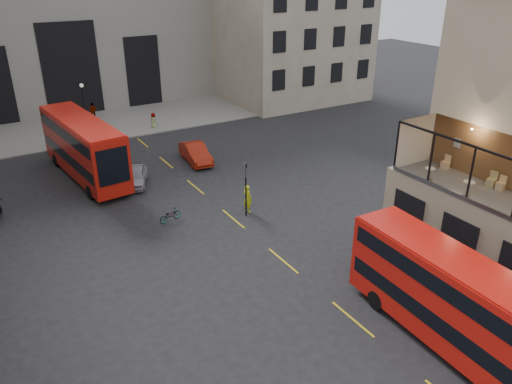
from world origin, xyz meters
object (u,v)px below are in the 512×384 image
pedestrian_d (153,121)px  cafe_table_far (430,172)px  street_lamp_b (86,114)px  cafe_chair_b (500,185)px  bus_near (455,299)px  car_a (136,177)px  traffic_light_near (246,183)px  car_b (196,153)px  pedestrian_b (97,140)px  cafe_table_mid (469,186)px  cyclist (247,199)px  bicycle (170,215)px  cafe_chair_d (445,164)px  cafe_chair_c (491,182)px  pedestrian_c (93,111)px  bus_far (83,145)px

pedestrian_d → cafe_table_far: size_ratio=2.35×
street_lamp_b → cafe_chair_b: (13.66, -34.04, 2.44)m
bus_near → car_a: (-6.18, 24.27, -1.77)m
traffic_light_near → car_b: size_ratio=0.80×
street_lamp_b → pedestrian_d: street_lamp_b is taller
traffic_light_near → pedestrian_b: bearing=105.6°
cafe_chair_b → pedestrian_d: bearing=101.8°
cafe_table_mid → street_lamp_b: bearing=109.1°
cyclist → cafe_chair_b: (8.30, -12.48, 3.85)m
bicycle → cafe_chair_d: (13.27, -10.41, 4.42)m
pedestrian_b → cafe_chair_d: size_ratio=2.19×
pedestrian_d → pedestrian_b: bearing=78.7°
bicycle → cafe_chair_c: bearing=-149.6°
street_lamp_b → cyclist: bearing=-76.0°
traffic_light_near → cafe_chair_c: 14.59m
car_b → cafe_chair_b: cafe_chair_b is taller
pedestrian_c → cyclist: bearing=97.3°
cafe_table_far → street_lamp_b: bearing=110.2°
car_b → bus_near: bearing=-83.7°
bicycle → cafe_chair_b: size_ratio=2.09×
bicycle → car_a: bearing=-14.4°
cafe_table_mid → cafe_chair_c: size_ratio=0.84×
cafe_chair_b → car_a: bearing=122.6°
pedestrian_b → cafe_table_far: 30.05m
traffic_light_near → pedestrian_d: 21.99m
pedestrian_b → car_a: bearing=-123.0°
car_a → pedestrian_d: size_ratio=2.44×
pedestrian_b → cafe_table_far: cafe_table_far is taller
bus_near → bicycle: size_ratio=6.74×
pedestrian_b → cafe_chair_c: cafe_chair_c is taller
car_a → cafe_chair_b: bearing=-32.4°
bus_far → cafe_chair_b: (16.19, -24.28, 2.16)m
cafe_table_far → pedestrian_b: bearing=112.9°
bus_near → cafe_table_mid: bearing=37.0°
bus_far → car_b: size_ratio=2.55×
cafe_chair_d → bus_far: bearing=127.8°
traffic_light_near → cafe_chair_d: cafe_chair_d is taller
street_lamp_b → bus_far: size_ratio=0.44×
car_a → bicycle: bearing=-65.2°
cyclist → pedestrian_b: 18.65m
pedestrian_d → cafe_table_mid: bearing=149.0°
bus_near → cafe_table_far: 8.45m
pedestrian_d → cafe_table_far: bearing=149.3°
bicycle → cafe_chair_c: size_ratio=1.87×
car_a → cafe_chair_c: 24.66m
cyclist → cafe_chair_d: cafe_chair_d is taller
traffic_light_near → street_lamp_b: size_ratio=0.71×
bus_near → cafe_chair_c: size_ratio=12.64×
cyclist → street_lamp_b: bearing=-1.2°
cyclist → cafe_chair_d: size_ratio=2.43×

